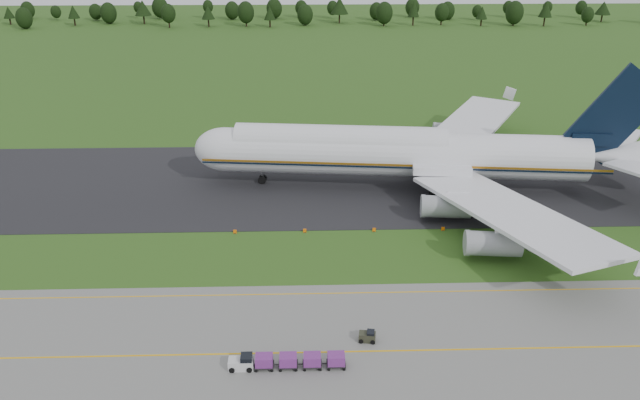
{
  "coord_description": "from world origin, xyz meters",
  "views": [
    {
      "loc": [
        3.26,
        -78.36,
        43.77
      ],
      "look_at": [
        5.68,
        2.0,
        7.9
      ],
      "focal_mm": 35.0,
      "sensor_mm": 36.0,
      "label": 1
    }
  ],
  "objects_px": {
    "aircraft": "(411,153)",
    "utility_cart": "(367,337)",
    "edge_markers": "(339,230)",
    "baggage_train": "(285,361)"
  },
  "relations": [
    {
      "from": "aircraft",
      "to": "utility_cart",
      "type": "relative_size",
      "value": 40.37
    },
    {
      "from": "aircraft",
      "to": "utility_cart",
      "type": "distance_m",
      "value": 46.9
    },
    {
      "from": "aircraft",
      "to": "utility_cart",
      "type": "height_order",
      "value": "aircraft"
    },
    {
      "from": "aircraft",
      "to": "edge_markers",
      "type": "xyz_separation_m",
      "value": [
        -13.57,
        -17.36,
        -6.32
      ]
    },
    {
      "from": "aircraft",
      "to": "edge_markers",
      "type": "distance_m",
      "value": 22.92
    },
    {
      "from": "aircraft",
      "to": "baggage_train",
      "type": "xyz_separation_m",
      "value": [
        -21.25,
        -49.3,
        -5.71
      ]
    },
    {
      "from": "baggage_train",
      "to": "utility_cart",
      "type": "xyz_separation_m",
      "value": [
        9.23,
        4.37,
        -0.31
      ]
    },
    {
      "from": "utility_cart",
      "to": "edge_markers",
      "type": "relative_size",
      "value": 0.06
    },
    {
      "from": "aircraft",
      "to": "utility_cart",
      "type": "bearing_deg",
      "value": -104.98
    },
    {
      "from": "baggage_train",
      "to": "edge_markers",
      "type": "distance_m",
      "value": 32.86
    }
  ]
}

